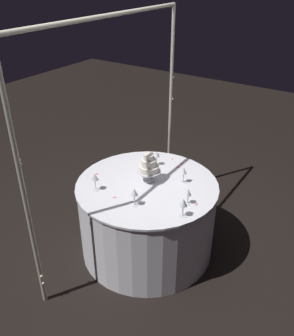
# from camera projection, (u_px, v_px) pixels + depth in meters

# --- Properties ---
(ground_plane) EXTENTS (12.00, 12.00, 0.00)m
(ground_plane) POSITION_uv_depth(u_px,v_px,m) (147.00, 247.00, 3.72)
(ground_plane) COLOR black
(decorative_arch) EXTENTS (2.12, 0.06, 2.21)m
(decorative_arch) POSITION_uv_depth(u_px,v_px,m) (112.00, 107.00, 3.18)
(decorative_arch) COLOR #B7B29E
(decorative_arch) RESTS_ON ground
(main_table) EXTENTS (1.32, 1.32, 0.77)m
(main_table) POSITION_uv_depth(u_px,v_px,m) (147.00, 217.00, 3.53)
(main_table) COLOR white
(main_table) RESTS_ON ground
(tiered_cake) EXTENTS (0.22, 0.22, 0.28)m
(tiered_cake) POSITION_uv_depth(u_px,v_px,m) (149.00, 166.00, 3.31)
(tiered_cake) COLOR silver
(tiered_cake) RESTS_ON main_table
(wine_glass_0) EXTENTS (0.06, 0.06, 0.15)m
(wine_glass_0) POSITION_uv_depth(u_px,v_px,m) (188.00, 193.00, 3.01)
(wine_glass_0) COLOR silver
(wine_glass_0) RESTS_ON main_table
(wine_glass_1) EXTENTS (0.06, 0.06, 0.17)m
(wine_glass_1) POSITION_uv_depth(u_px,v_px,m) (183.00, 203.00, 2.85)
(wine_glass_1) COLOR silver
(wine_glass_1) RESTS_ON main_table
(wine_glass_2) EXTENTS (0.06, 0.06, 0.15)m
(wine_glass_2) POSITION_uv_depth(u_px,v_px,m) (157.00, 155.00, 3.59)
(wine_glass_2) COLOR silver
(wine_glass_2) RESTS_ON main_table
(wine_glass_3) EXTENTS (0.06, 0.06, 0.16)m
(wine_glass_3) POSITION_uv_depth(u_px,v_px,m) (184.00, 171.00, 3.30)
(wine_glass_3) COLOR silver
(wine_glass_3) RESTS_ON main_table
(wine_glass_4) EXTENTS (0.06, 0.06, 0.17)m
(wine_glass_4) POSITION_uv_depth(u_px,v_px,m) (95.00, 178.00, 3.19)
(wine_glass_4) COLOR silver
(wine_glass_4) RESTS_ON main_table
(wine_glass_5) EXTENTS (0.06, 0.06, 0.17)m
(wine_glass_5) POSITION_uv_depth(u_px,v_px,m) (134.00, 193.00, 2.98)
(wine_glass_5) COLOR silver
(wine_glass_5) RESTS_ON main_table
(rose_petal_0) EXTENTS (0.03, 0.04, 0.00)m
(rose_petal_0) POSITION_uv_depth(u_px,v_px,m) (178.00, 167.00, 3.60)
(rose_petal_0) COLOR #EA6B84
(rose_petal_0) RESTS_ON main_table
(rose_petal_1) EXTENTS (0.04, 0.04, 0.00)m
(rose_petal_1) POSITION_uv_depth(u_px,v_px,m) (158.00, 154.00, 3.85)
(rose_petal_1) COLOR #EA6B84
(rose_petal_1) RESTS_ON main_table
(rose_petal_2) EXTENTS (0.03, 0.03, 0.00)m
(rose_petal_2) POSITION_uv_depth(u_px,v_px,m) (187.00, 193.00, 3.20)
(rose_petal_2) COLOR #EA6B84
(rose_petal_2) RESTS_ON main_table
(rose_petal_3) EXTENTS (0.04, 0.04, 0.00)m
(rose_petal_3) POSITION_uv_depth(u_px,v_px,m) (182.00, 164.00, 3.66)
(rose_petal_3) COLOR #EA6B84
(rose_petal_3) RESTS_ON main_table
(rose_petal_4) EXTENTS (0.04, 0.04, 0.00)m
(rose_petal_4) POSITION_uv_depth(u_px,v_px,m) (115.00, 197.00, 3.14)
(rose_petal_4) COLOR #EA6B84
(rose_petal_4) RESTS_ON main_table
(rose_petal_5) EXTENTS (0.03, 0.03, 0.00)m
(rose_petal_5) POSITION_uv_depth(u_px,v_px,m) (98.00, 179.00, 3.40)
(rose_petal_5) COLOR #EA6B84
(rose_petal_5) RESTS_ON main_table
(rose_petal_6) EXTENTS (0.03, 0.04, 0.00)m
(rose_petal_6) POSITION_uv_depth(u_px,v_px,m) (97.00, 174.00, 3.49)
(rose_petal_6) COLOR #EA6B84
(rose_petal_6) RESTS_ON main_table
(rose_petal_7) EXTENTS (0.03, 0.03, 0.00)m
(rose_petal_7) POSITION_uv_depth(u_px,v_px,m) (196.00, 204.00, 3.06)
(rose_petal_7) COLOR #EA6B84
(rose_petal_7) RESTS_ON main_table
(rose_petal_8) EXTENTS (0.03, 0.03, 0.00)m
(rose_petal_8) POSITION_uv_depth(u_px,v_px,m) (172.00, 159.00, 3.75)
(rose_petal_8) COLOR #EA6B84
(rose_petal_8) RESTS_ON main_table
(rose_petal_9) EXTENTS (0.04, 0.04, 0.00)m
(rose_petal_9) POSITION_uv_depth(u_px,v_px,m) (146.00, 171.00, 3.53)
(rose_petal_9) COLOR #EA6B84
(rose_petal_9) RESTS_ON main_table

